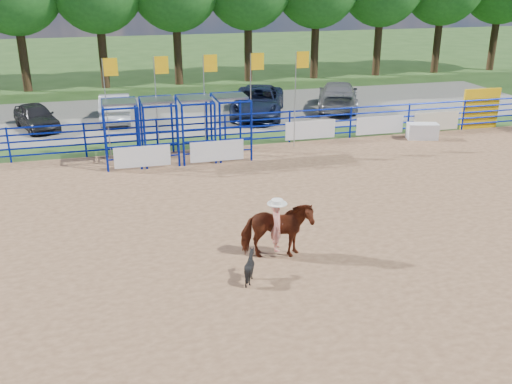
% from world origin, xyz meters
% --- Properties ---
extents(ground, '(120.00, 120.00, 0.00)m').
position_xyz_m(ground, '(0.00, 0.00, 0.00)').
color(ground, '#375823').
rests_on(ground, ground).
extents(arena_dirt, '(30.00, 20.00, 0.02)m').
position_xyz_m(arena_dirt, '(0.00, 0.00, 0.01)').
color(arena_dirt, '#9E734F').
rests_on(arena_dirt, ground).
extents(gravel_strip, '(40.00, 10.00, 0.01)m').
position_xyz_m(gravel_strip, '(0.00, 17.00, 0.01)').
color(gravel_strip, gray).
rests_on(gravel_strip, ground).
extents(announcer_table, '(1.51, 0.99, 0.74)m').
position_xyz_m(announcer_table, '(9.20, 8.97, 0.39)').
color(announcer_table, white).
rests_on(announcer_table, arena_dirt).
extents(horse_and_rider, '(2.05, 1.21, 2.39)m').
position_xyz_m(horse_and_rider, '(-0.79, -0.76, 0.91)').
color(horse_and_rider, '#602613').
rests_on(horse_and_rider, arena_dirt).
extents(calf, '(0.89, 0.85, 0.76)m').
position_xyz_m(calf, '(-1.80, -1.78, 0.40)').
color(calf, black).
rests_on(calf, arena_dirt).
extents(car_a, '(2.77, 4.02, 1.27)m').
position_xyz_m(car_a, '(-8.47, 15.49, 0.65)').
color(car_a, black).
rests_on(car_a, gravel_strip).
extents(car_b, '(1.67, 4.42, 1.44)m').
position_xyz_m(car_b, '(-4.60, 16.26, 0.73)').
color(car_b, '#9C9FA5').
rests_on(car_b, gravel_strip).
extents(car_c, '(4.34, 6.22, 1.58)m').
position_xyz_m(car_c, '(2.90, 15.36, 0.80)').
color(car_c, '#131A31').
rests_on(car_c, gravel_strip).
extents(car_d, '(4.00, 5.79, 1.56)m').
position_xyz_m(car_d, '(7.78, 15.91, 0.79)').
color(car_d, slate).
rests_on(car_d, gravel_strip).
extents(perimeter_fence, '(30.10, 20.10, 1.50)m').
position_xyz_m(perimeter_fence, '(0.00, 0.00, 0.75)').
color(perimeter_fence, '#061A95').
rests_on(perimeter_fence, ground).
extents(chute_assembly, '(19.32, 2.41, 4.20)m').
position_xyz_m(chute_assembly, '(-1.90, 8.84, 1.26)').
color(chute_assembly, '#061A95').
rests_on(chute_assembly, ground).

